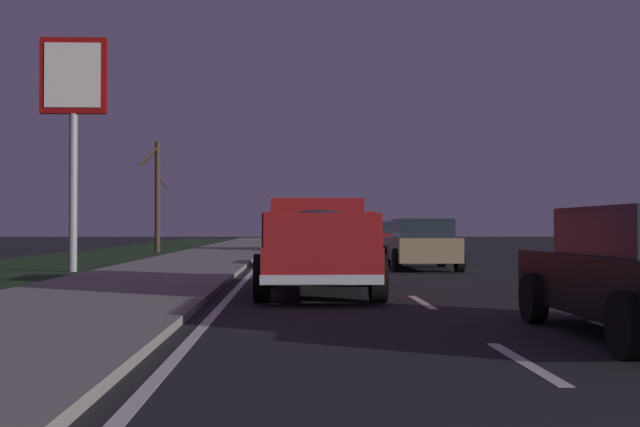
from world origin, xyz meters
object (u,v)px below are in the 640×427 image
Objects in this scene: gas_price_sign at (73,96)px; bare_tree_far at (157,194)px; pickup_truck at (317,243)px; sedan_red at (374,237)px; sedan_white at (298,237)px; sedan_tan at (421,244)px.

gas_price_sign is 17.67m from bare_tree_far.
gas_price_sign is (7.60, 6.83, 4.10)m from pickup_truck.
sedan_red is 0.78× the size of bare_tree_far.
sedan_white is 0.65× the size of gas_price_sign.
gas_price_sign reaches higher than pickup_truck.
gas_price_sign is 1.21× the size of bare_tree_far.
sedan_red is (13.47, 0.06, 0.00)m from sedan_tan.
bare_tree_far is (-0.61, 7.20, 2.16)m from sedan_white.
pickup_truck is 0.80× the size of gas_price_sign.
sedan_tan is 0.65× the size of gas_price_sign.
pickup_truck is 1.23× the size of sedan_red.
sedan_tan is at bearing -168.20° from sedan_white.
pickup_truck is 1.23× the size of sedan_white.
pickup_truck is 0.97× the size of bare_tree_far.
sedan_tan is at bearing -21.92° from pickup_truck.
bare_tree_far is at bearing 94.88° from sedan_white.
sedan_red is 11.42m from bare_tree_far.
bare_tree_far is (17.53, 0.57, -2.14)m from gas_price_sign.
sedan_white is 1.00× the size of sedan_tan.
gas_price_sign reaches higher than sedan_white.
sedan_white is at bearing 0.44° from pickup_truck.
pickup_truck is 22.20m from sedan_red.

